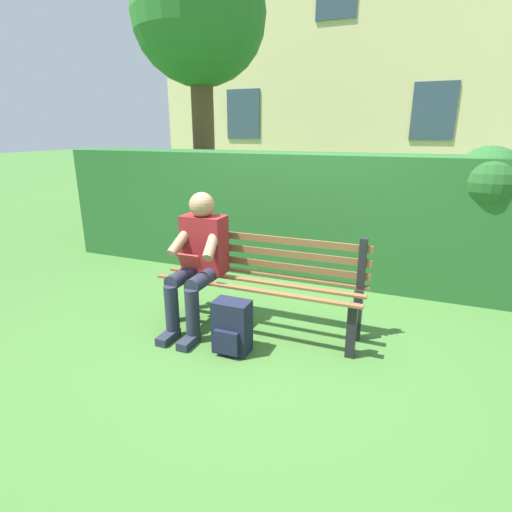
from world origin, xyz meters
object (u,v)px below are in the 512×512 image
at_px(tree, 196,23).
at_px(park_bench, 263,279).
at_px(person_seated, 198,258).
at_px(backpack, 232,327).

bearing_deg(tree, park_bench, 126.97).
bearing_deg(person_seated, backpack, 145.64).
xyz_separation_m(person_seated, tree, (1.80, -3.29, 2.66)).
relative_size(person_seated, tree, 0.27).
relative_size(park_bench, tree, 0.40).
bearing_deg(person_seated, tree, -61.32).
distance_m(park_bench, person_seated, 0.60).
relative_size(person_seated, backpack, 2.76).
distance_m(park_bench, backpack, 0.56).
bearing_deg(park_bench, person_seated, 17.81).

